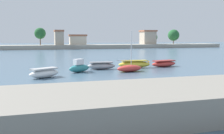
% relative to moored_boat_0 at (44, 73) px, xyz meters
% --- Properties ---
extents(ground_plane, '(400.00, 400.00, 0.00)m').
position_rel_moored_boat_0_xyz_m(ground_plane, '(14.38, -8.56, -0.55)').
color(ground_plane, '#476075').
extents(moored_boat_0, '(4.13, 3.29, 1.16)m').
position_rel_moored_boat_0_xyz_m(moored_boat_0, '(0.00, 0.00, 0.00)').
color(moored_boat_0, white).
rests_on(moored_boat_0, ground).
extents(moored_boat_1, '(3.59, 2.85, 1.83)m').
position_rel_moored_boat_0_xyz_m(moored_boat_1, '(4.83, 3.72, 0.12)').
color(moored_boat_1, teal).
rests_on(moored_boat_1, ground).
extents(moored_boat_2, '(4.40, 2.00, 1.11)m').
position_rel_moored_boat_0_xyz_m(moored_boat_2, '(8.54, 5.91, -0.02)').
color(moored_boat_2, '#9E9EA3').
rests_on(moored_boat_2, ground).
extents(moored_boat_3, '(4.13, 2.25, 5.72)m').
position_rel_moored_boat_0_xyz_m(moored_boat_3, '(11.68, 2.10, -0.05)').
color(moored_boat_3, '#C63833').
rests_on(moored_boat_3, ground).
extents(moored_boat_4, '(5.27, 2.26, 1.20)m').
position_rel_moored_boat_0_xyz_m(moored_boat_4, '(14.04, 6.23, 0.02)').
color(moored_boat_4, yellow).
rests_on(moored_boat_4, ground).
extents(moored_boat_5, '(5.02, 2.68, 1.05)m').
position_rel_moored_boat_0_xyz_m(moored_boat_5, '(19.28, 6.32, -0.05)').
color(moored_boat_5, '#C63833').
rests_on(moored_boat_5, ground).
extents(mooring_buoy_0, '(0.30, 0.30, 0.30)m').
position_rel_moored_boat_0_xyz_m(mooring_buoy_0, '(9.30, 9.52, -0.40)').
color(mooring_buoy_0, yellow).
rests_on(mooring_buoy_0, ground).
extents(mooring_buoy_1, '(0.31, 0.31, 0.31)m').
position_rel_moored_boat_0_xyz_m(mooring_buoy_1, '(19.72, 13.21, -0.40)').
color(mooring_buoy_1, orange).
rests_on(mooring_buoy_1, ground).
extents(distant_shoreline, '(138.55, 10.54, 8.58)m').
position_rel_moored_boat_0_xyz_m(distant_shoreline, '(17.84, 77.17, 1.34)').
color(distant_shoreline, '#9E998C').
rests_on(distant_shoreline, ground).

